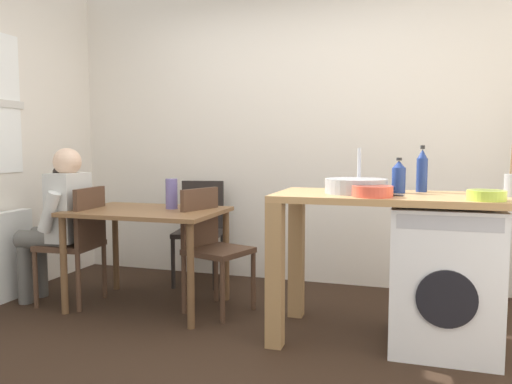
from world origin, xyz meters
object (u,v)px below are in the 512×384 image
at_px(vase, 172,194).
at_px(colander, 487,195).
at_px(bottle_squat_brown, 422,171).
at_px(dining_table, 148,222).
at_px(washing_machine, 443,277).
at_px(chair_opposite, 211,242).
at_px(mixing_bowl, 372,191).
at_px(chair_person_seat, 78,238).
at_px(bottle_tall_green, 399,177).
at_px(chair_spare_by_wall, 200,225).
at_px(seated_person, 59,217).

bearing_deg(vase, colander, -12.99).
height_order(bottle_squat_brown, vase, bottle_squat_brown).
height_order(dining_table, washing_machine, washing_machine).
distance_m(chair_opposite, colander, 1.89).
xyz_separation_m(dining_table, mixing_bowl, (1.67, -0.37, 0.31)).
relative_size(dining_table, mixing_bowl, 4.72).
bearing_deg(colander, mixing_bowl, 178.08).
bearing_deg(chair_person_seat, bottle_tall_green, -93.28).
height_order(washing_machine, bottle_tall_green, bottle_tall_green).
distance_m(chair_opposite, bottle_tall_green, 1.42).
xyz_separation_m(chair_opposite, bottle_tall_green, (1.32, -0.14, 0.51)).
bearing_deg(chair_opposite, vase, -76.65).
bearing_deg(mixing_bowl, colander, -1.92).
xyz_separation_m(chair_person_seat, washing_machine, (2.62, -0.07, -0.08)).
xyz_separation_m(chair_spare_by_wall, washing_machine, (1.99, -0.94, -0.08)).
height_order(chair_opposite, vase, vase).
bearing_deg(seated_person, vase, -80.44).
relative_size(chair_person_seat, vase, 3.95).
xyz_separation_m(chair_spare_by_wall, colander, (2.18, -1.16, 0.44)).
bearing_deg(seated_person, dining_table, -85.43).
height_order(seated_person, bottle_tall_green, seated_person).
distance_m(chair_spare_by_wall, seated_person, 1.20).
bearing_deg(bottle_squat_brown, washing_machine, -59.54).
distance_m(washing_machine, bottle_squat_brown, 0.68).
relative_size(chair_spare_by_wall, washing_machine, 1.05).
xyz_separation_m(chair_person_seat, seated_person, (-0.16, -0.01, 0.16)).
distance_m(bottle_tall_green, bottle_squat_brown, 0.19).
relative_size(dining_table, seated_person, 0.92).
distance_m(chair_person_seat, mixing_bowl, 2.27).
bearing_deg(washing_machine, chair_person_seat, 178.36).
xyz_separation_m(bottle_tall_green, colander, (0.46, -0.32, -0.07)).
bearing_deg(colander, bottle_squat_brown, 125.80).
height_order(chair_spare_by_wall, bottle_squat_brown, bottle_squat_brown).
relative_size(bottle_squat_brown, colander, 1.48).
bearing_deg(chair_person_seat, mixing_bowl, -100.99).
distance_m(chair_spare_by_wall, colander, 2.51).
xyz_separation_m(mixing_bowl, colander, (0.60, -0.02, -0.01)).
height_order(dining_table, chair_spare_by_wall, chair_spare_by_wall).
bearing_deg(mixing_bowl, dining_table, 167.56).
bearing_deg(bottle_tall_green, seated_person, -179.10).
height_order(bottle_tall_green, mixing_bowl, bottle_tall_green).
relative_size(chair_opposite, washing_machine, 1.05).
xyz_separation_m(chair_person_seat, vase, (0.70, 0.19, 0.35)).
distance_m(seated_person, colander, 3.00).
bearing_deg(vase, dining_table, -146.31).
bearing_deg(seated_person, bottle_tall_green, -93.07).
bearing_deg(colander, chair_spare_by_wall, 151.93).
xyz_separation_m(chair_opposite, bottle_squat_brown, (1.46, -0.01, 0.55)).
height_order(dining_table, colander, colander).
distance_m(dining_table, vase, 0.28).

